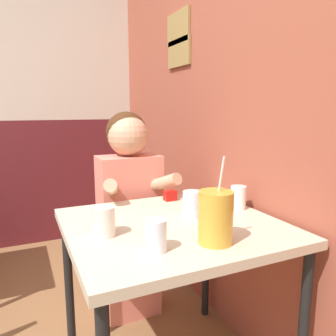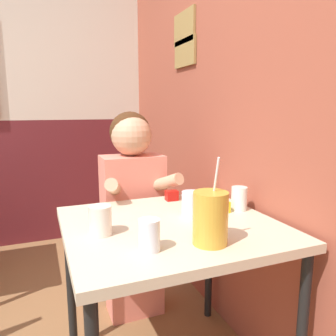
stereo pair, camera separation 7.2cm
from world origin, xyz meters
name	(u,v)px [view 1 (the left image)]	position (x,y,z in m)	size (l,w,h in m)	color
brick_wall_right	(188,85)	(1.32, 1.12, 1.35)	(0.08, 4.23, 2.70)	#9E4C38
main_table	(173,240)	(0.85, 0.34, 0.66)	(0.84, 0.79, 0.74)	beige
person_seated	(130,208)	(0.84, 0.90, 0.64)	(0.42, 0.42, 1.18)	#EA7F6B
cocktail_pitcher	(216,217)	(0.89, 0.09, 0.83)	(0.12, 0.12, 0.30)	gold
glass_near_pitcher	(156,235)	(0.68, 0.12, 0.79)	(0.07, 0.07, 0.11)	silver
glass_center	(238,198)	(1.20, 0.38, 0.79)	(0.07, 0.07, 0.11)	silver
glass_far_side	(104,221)	(0.56, 0.32, 0.79)	(0.08, 0.08, 0.11)	silver
glass_by_brick	(192,204)	(0.95, 0.38, 0.79)	(0.08, 0.08, 0.11)	silver
condiment_ketchup	(170,195)	(0.98, 0.64, 0.76)	(0.06, 0.04, 0.05)	#B7140F
condiment_mustard	(222,206)	(1.11, 0.38, 0.76)	(0.06, 0.04, 0.05)	yellow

